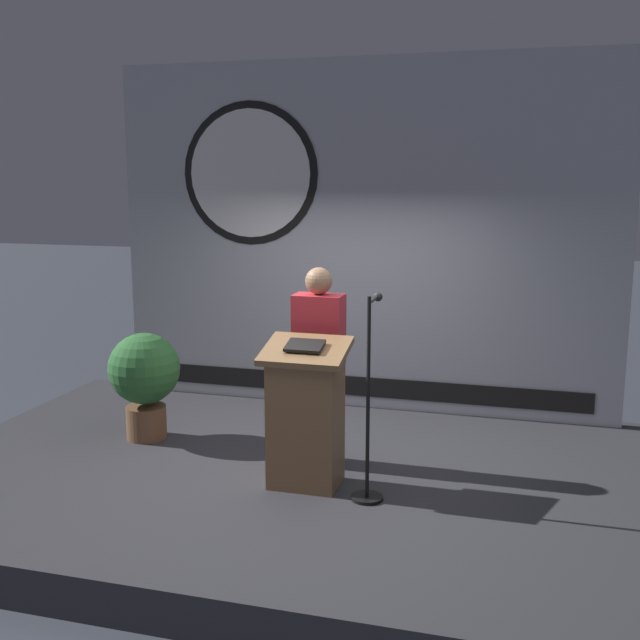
{
  "coord_description": "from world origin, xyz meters",
  "views": [
    {
      "loc": [
        1.69,
        -5.65,
        2.66
      ],
      "look_at": [
        0.06,
        0.12,
        1.52
      ],
      "focal_mm": 43.13,
      "sensor_mm": 36.0,
      "label": 1
    }
  ],
  "objects_px": {
    "speaker_person": "(319,365)",
    "microphone_stand": "(369,429)",
    "potted_plant": "(144,375)",
    "podium": "(306,415)"
  },
  "relations": [
    {
      "from": "podium",
      "to": "microphone_stand",
      "type": "distance_m",
      "value": 0.53
    },
    {
      "from": "microphone_stand",
      "to": "potted_plant",
      "type": "height_order",
      "value": "microphone_stand"
    },
    {
      "from": "podium",
      "to": "speaker_person",
      "type": "distance_m",
      "value": 0.56
    },
    {
      "from": "speaker_person",
      "to": "microphone_stand",
      "type": "relative_size",
      "value": 1.08
    },
    {
      "from": "speaker_person",
      "to": "potted_plant",
      "type": "xyz_separation_m",
      "value": [
        -1.67,
        0.14,
        -0.25
      ]
    },
    {
      "from": "speaker_person",
      "to": "microphone_stand",
      "type": "distance_m",
      "value": 0.86
    },
    {
      "from": "speaker_person",
      "to": "microphone_stand",
      "type": "height_order",
      "value": "speaker_person"
    },
    {
      "from": "speaker_person",
      "to": "microphone_stand",
      "type": "bearing_deg",
      "value": -47.06
    },
    {
      "from": "podium",
      "to": "speaker_person",
      "type": "relative_size",
      "value": 0.7
    },
    {
      "from": "speaker_person",
      "to": "potted_plant",
      "type": "height_order",
      "value": "speaker_person"
    }
  ]
}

